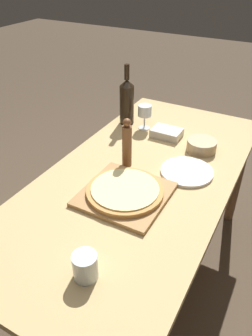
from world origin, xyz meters
TOP-DOWN VIEW (x-y plane):
  - ground_plane at (0.00, 0.00)m, footprint 12.00×12.00m
  - dining_table at (0.00, 0.00)m, footprint 0.78×1.62m
  - cutting_board at (0.01, -0.17)m, footprint 0.34×0.34m
  - pizza at (0.01, -0.17)m, footprint 0.32×0.32m
  - wine_bottle at (-0.30, 0.43)m, footprint 0.08×0.08m
  - pepper_mill at (-0.09, 0.04)m, footprint 0.04×0.04m
  - wine_glass at (-0.18, 0.41)m, footprint 0.08×0.08m
  - small_bowl at (0.17, 0.33)m, footprint 0.15×0.15m
  - drinking_tumbler at (0.10, -0.57)m, footprint 0.08×0.08m
  - dinner_plate at (0.18, 0.11)m, footprint 0.24×0.24m
  - food_container at (-0.04, 0.39)m, footprint 0.16×0.11m

SIDE VIEW (x-z plane):
  - ground_plane at x=0.00m, z-range 0.00..0.00m
  - dining_table at x=0.00m, z-range 0.27..1.00m
  - dinner_plate at x=0.18m, z-range 0.72..0.74m
  - cutting_board at x=0.01m, z-range 0.72..0.74m
  - food_container at x=-0.04m, z-range 0.72..0.77m
  - small_bowl at x=0.17m, z-range 0.72..0.78m
  - pizza at x=0.01m, z-range 0.74..0.77m
  - drinking_tumbler at x=0.10m, z-range 0.72..0.81m
  - wine_glass at x=-0.18m, z-range 0.76..0.89m
  - pepper_mill at x=-0.09m, z-range 0.72..0.96m
  - wine_bottle at x=-0.30m, z-range 0.69..1.03m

